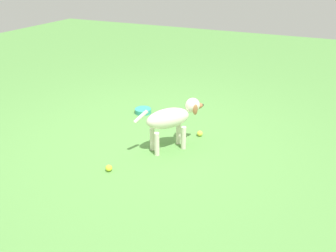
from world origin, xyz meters
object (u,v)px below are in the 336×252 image
(dog, at_px, (172,118))
(water_bowl, at_px, (143,111))
(tennis_ball_0, at_px, (109,168))
(tennis_ball_1, at_px, (200,133))

(dog, xyz_separation_m, water_bowl, (0.74, -0.70, -0.33))
(dog, height_order, water_bowl, dog)
(water_bowl, bearing_deg, tennis_ball_0, 105.04)
(tennis_ball_0, distance_m, water_bowl, 1.42)
(tennis_ball_1, xyz_separation_m, water_bowl, (0.93, -0.31, -0.00))
(tennis_ball_0, bearing_deg, dog, -119.52)
(tennis_ball_0, xyz_separation_m, tennis_ball_1, (-0.56, -1.06, 0.00))
(tennis_ball_1, height_order, water_bowl, tennis_ball_1)
(tennis_ball_0, height_order, water_bowl, tennis_ball_0)
(tennis_ball_0, relative_size, water_bowl, 0.30)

